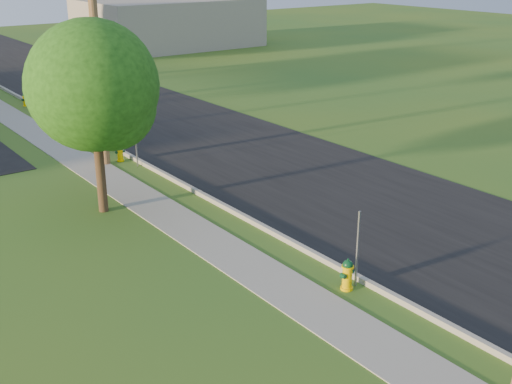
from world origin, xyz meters
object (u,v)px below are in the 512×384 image
hydrant_near (347,274)px  hydrant_far (25,100)px  utility_pole_mid (95,35)px  hydrant_mid (120,152)px  tree_verge (97,91)px

hydrant_near → hydrant_far: 24.77m
utility_pole_mid → hydrant_near: (0.55, -12.80, -4.55)m
hydrant_mid → hydrant_near: bearing=-90.3°
hydrant_mid → utility_pole_mid: bearing=179.5°
tree_verge → hydrant_mid: (2.61, 4.53, -3.50)m
hydrant_mid → tree_verge: bearing=-119.9°
utility_pole_mid → tree_verge: 5.08m
hydrant_mid → hydrant_far: size_ratio=1.07×
utility_pole_mid → hydrant_far: bearing=86.4°
hydrant_near → hydrant_mid: (0.06, 12.80, -0.03)m
hydrant_near → utility_pole_mid: bearing=92.5°
utility_pole_mid → hydrant_near: bearing=-87.5°
hydrant_mid → hydrant_far: 11.97m
tree_verge → hydrant_mid: 6.30m
utility_pole_mid → tree_verge: bearing=-113.8°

